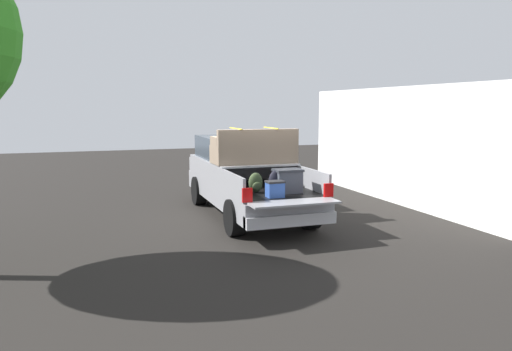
% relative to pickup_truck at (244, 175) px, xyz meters
% --- Properties ---
extents(ground_plane, '(40.00, 40.00, 0.00)m').
position_rel_pickup_truck_xyz_m(ground_plane, '(-0.37, 0.00, -0.98)').
color(ground_plane, black).
extents(pickup_truck, '(6.05, 2.06, 2.23)m').
position_rel_pickup_truck_xyz_m(pickup_truck, '(0.00, 0.00, 0.00)').
color(pickup_truck, gray).
rests_on(pickup_truck, ground_plane).
extents(building_facade, '(9.16, 0.36, 3.28)m').
position_rel_pickup_truck_xyz_m(building_facade, '(-0.02, -4.58, 0.66)').
color(building_facade, white).
rests_on(building_facade, ground_plane).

